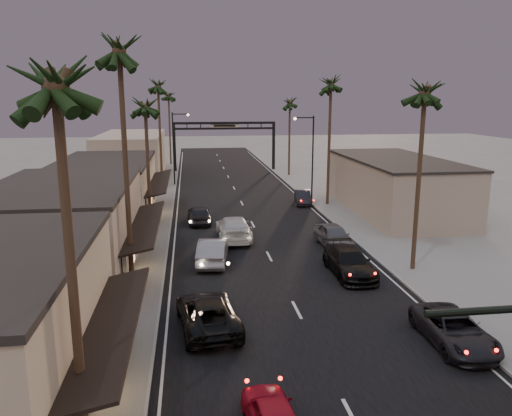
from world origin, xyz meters
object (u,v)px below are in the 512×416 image
object	(u,v)px
palm_rb	(331,80)
palm_rc	(290,100)
arch	(225,134)
streetlight_left	(176,143)
palm_lb	(119,43)
oncoming_silver	(213,251)
palm_lc	(145,101)
palm_la	(54,69)
palm_far	(168,93)
curbside_near	(454,330)
curbside_black	(349,262)
oncoming_pickup	(208,313)
palm_ra	(425,86)
palm_ld	(158,83)
streetlight_right	(310,152)
oncoming_red	(273,416)

from	to	relation	value
palm_rb	palm_rc	bearing A→B (deg)	90.00
arch	streetlight_left	distance (m)	13.85
palm_lb	oncoming_silver	size ratio (longest dim) A/B	2.97
streetlight_left	palm_rc	distance (m)	17.42
palm_lc	palm_rb	world-z (taller)	palm_rb
palm_la	arch	bearing A→B (deg)	81.97
palm_far	curbside_near	distance (m)	66.02
palm_lb	palm_far	bearing A→B (deg)	89.69
arch	palm_far	xyz separation A→B (m)	(-8.30, 8.00, 5.91)
palm_rc	curbside_near	size ratio (longest dim) A/B	2.40
arch	palm_lb	size ratio (longest dim) A/B	1.00
palm_lb	palm_rb	xyz separation A→B (m)	(17.20, 22.00, -0.97)
palm_lb	curbside_black	xyz separation A→B (m)	(12.92, 1.75, -12.57)
palm_la	oncoming_pickup	size ratio (longest dim) A/B	2.35
oncoming_silver	curbside_black	distance (m)	8.93
oncoming_pickup	streetlight_left	bearing A→B (deg)	-93.56
palm_la	palm_rb	size ratio (longest dim) A/B	0.93
palm_far	arch	bearing A→B (deg)	-43.95
palm_ra	oncoming_pickup	size ratio (longest dim) A/B	2.35
palm_far	curbside_near	size ratio (longest dim) A/B	2.60
palm_rb	curbside_near	bearing A→B (deg)	-94.81
arch	palm_la	xyz separation A→B (m)	(-8.60, -61.00, 5.91)
oncoming_silver	curbside_black	world-z (taller)	oncoming_silver
palm_ld	oncoming_pickup	world-z (taller)	palm_ld
arch	curbside_black	world-z (taller)	arch
streetlight_right	curbside_black	size ratio (longest dim) A/B	1.61
palm_rc	curbside_near	bearing A→B (deg)	-92.87
oncoming_red	curbside_near	distance (m)	10.23
palm_lc	palm_ld	size ratio (longest dim) A/B	0.86
palm_rc	oncoming_pickup	xyz separation A→B (m)	(-13.25, -46.47, -9.69)
palm_rb	palm_rc	distance (m)	20.09
oncoming_red	curbside_near	bearing A→B (deg)	-156.19
streetlight_right	curbside_black	xyz separation A→B (m)	(-2.60, -21.25, -4.52)
streetlight_left	palm_ra	world-z (taller)	palm_ra
palm_ld	streetlight_left	bearing A→B (deg)	60.75
palm_far	palm_lc	bearing A→B (deg)	-90.41
curbside_black	streetlight_right	bearing A→B (deg)	82.22
palm_lc	palm_ld	distance (m)	19.10
palm_la	curbside_black	size ratio (longest dim) A/B	2.36
palm_ld	palm_rc	size ratio (longest dim) A/B	1.16
palm_rc	palm_la	bearing A→B (deg)	-107.37
oncoming_pickup	curbside_black	distance (m)	10.92
oncoming_red	oncoming_silver	distance (m)	17.64
streetlight_left	palm_lc	distance (m)	22.65
arch	palm_rc	distance (m)	11.59
streetlight_left	curbside_black	xyz separation A→B (m)	(11.24, -34.25, -4.52)
oncoming_red	curbside_near	size ratio (longest dim) A/B	0.77
streetlight_right	palm_lb	xyz separation A→B (m)	(-15.52, -23.00, 8.06)
palm_lb	arch	bearing A→B (deg)	79.84
palm_ra	streetlight_left	bearing A→B (deg)	114.54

